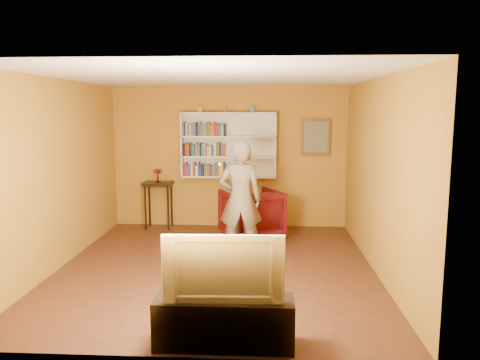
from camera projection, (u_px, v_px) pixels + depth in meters
name	position (u px, v px, depth m)	size (l,w,h in m)	color
room_shell	(216.00, 199.00, 6.62)	(5.30, 5.80, 2.88)	#432315
bookshelf	(229.00, 145.00, 8.91)	(1.80, 0.29, 1.23)	white
books_row_lower	(207.00, 170.00, 8.90)	(0.89, 0.18, 0.27)	maroon
books_row_middle	(204.00, 150.00, 8.84)	(0.79, 0.19, 0.26)	black
books_row_upper	(204.00, 130.00, 8.79)	(0.82, 0.19, 0.26)	#712B82
ornament_left	(200.00, 110.00, 8.78)	(0.08, 0.08, 0.10)	olive
ornament_centre	(225.00, 110.00, 8.76)	(0.07, 0.07, 0.10)	maroon
ornament_right	(252.00, 109.00, 8.73)	(0.08, 0.08, 0.11)	slate
framed_painting	(316.00, 137.00, 8.85)	(0.55, 0.05, 0.70)	brown
console_table	(158.00, 190.00, 8.95)	(0.55, 0.42, 0.90)	black
ruby_lustre	(158.00, 172.00, 8.90)	(0.16, 0.16, 0.26)	maroon
armchair	(251.00, 214.00, 8.25)	(0.93, 0.96, 0.87)	#410409
person	(240.00, 199.00, 7.13)	(0.66, 0.43, 1.81)	#6F6151
game_remote	(220.00, 164.00, 6.72)	(0.04, 0.15, 0.04)	white
tv_cabinet	(224.00, 322.00, 4.49)	(1.34, 0.40, 0.48)	black
television	(224.00, 265.00, 4.41)	(1.13, 0.15, 0.65)	black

